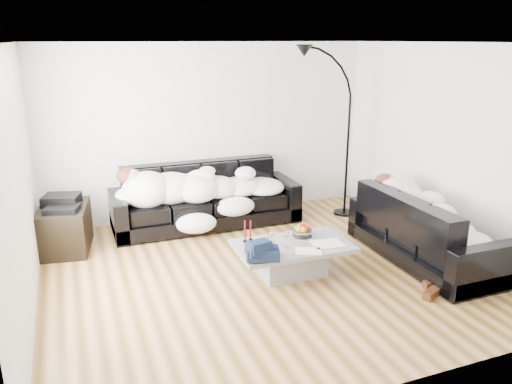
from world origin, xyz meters
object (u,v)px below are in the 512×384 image
object	(u,v)px
wine_glass_b	(268,241)
stereo	(62,202)
candle_left	(245,232)
fruit_bowl	(302,231)
wine_glass_c	(287,240)
shoes	(433,289)
coffee_table	(293,259)
wine_glass_a	(272,237)
candle_right	(251,231)
sofa_right	(425,228)
av_cabinet	(65,228)
sofa_back	(206,196)
sleeper_right	(427,211)
floor_lamp	(348,143)
sleeper_back	(206,183)

from	to	relation	value
wine_glass_b	stereo	distance (m)	2.75
candle_left	fruit_bowl	bearing A→B (deg)	-6.33
wine_glass_b	wine_glass_c	distance (m)	0.22
shoes	stereo	size ratio (longest dim) A/B	0.99
coffee_table	candle_left	world-z (taller)	candle_left
wine_glass_a	candle_right	distance (m)	0.26
sofa_right	shoes	distance (m)	0.96
candle_right	av_cabinet	bearing A→B (deg)	144.36
sofa_back	coffee_table	xyz separation A→B (m)	(0.49, -1.97, -0.25)
wine_glass_a	stereo	bearing A→B (deg)	144.04
sleeper_right	coffee_table	world-z (taller)	sleeper_right
candle_left	stereo	size ratio (longest dim) A/B	0.60
sleeper_right	floor_lamp	size ratio (longest dim) A/B	0.79
sofa_back	sleeper_back	distance (m)	0.21
sleeper_back	floor_lamp	distance (m)	2.22
coffee_table	candle_right	bearing A→B (deg)	147.62
sleeper_right	shoes	world-z (taller)	sleeper_right
sofa_back	sofa_right	world-z (taller)	sofa_back
sleeper_right	stereo	xyz separation A→B (m)	(-4.14, 1.92, 0.01)
sofa_back	shoes	distance (m)	3.41
coffee_table	wine_glass_c	xyz separation A→B (m)	(-0.10, -0.05, 0.28)
sleeper_right	coffee_table	xyz separation A→B (m)	(-1.69, 0.20, -0.45)
sofa_right	wine_glass_c	bearing A→B (deg)	85.38
sleeper_back	fruit_bowl	distance (m)	1.88
av_cabinet	sleeper_back	bearing A→B (deg)	15.09
sofa_back	wine_glass_a	xyz separation A→B (m)	(0.27, -1.86, 0.02)
wine_glass_b	floor_lamp	distance (m)	2.65
sleeper_back	wine_glass_c	xyz separation A→B (m)	(0.39, -1.97, -0.17)
floor_lamp	sofa_right	bearing A→B (deg)	-86.82
sleeper_right	av_cabinet	bearing A→B (deg)	65.14
wine_glass_b	sofa_right	bearing A→B (deg)	-5.55
av_cabinet	floor_lamp	size ratio (longest dim) A/B	0.38
candle_left	shoes	xyz separation A→B (m)	(1.73, -1.20, -0.47)
wine_glass_b	candle_right	xyz separation A→B (m)	(-0.11, 0.27, 0.04)
sleeper_back	candle_right	size ratio (longest dim) A/B	9.35
candle_left	wine_glass_c	bearing A→B (deg)	-37.67
sofa_back	av_cabinet	bearing A→B (deg)	-172.77
stereo	candle_right	bearing A→B (deg)	-18.75
coffee_table	floor_lamp	xyz separation A→B (m)	(1.66, 1.64, 0.94)
sleeper_right	stereo	world-z (taller)	sleeper_right
candle_right	floor_lamp	size ratio (longest dim) A/B	0.11
sofa_right	av_cabinet	distance (m)	4.56
sofa_back	sleeper_right	bearing A→B (deg)	-44.80
sofa_right	candle_left	xyz separation A→B (m)	(-2.19, 0.45, 0.09)
sleeper_right	wine_glass_a	distance (m)	1.94
candle_left	candle_right	world-z (taller)	candle_left
coffee_table	wine_glass_a	bearing A→B (deg)	154.70
wine_glass_a	floor_lamp	bearing A→B (deg)	39.16
wine_glass_a	av_cabinet	bearing A→B (deg)	144.04
sleeper_back	wine_glass_c	bearing A→B (deg)	-78.93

